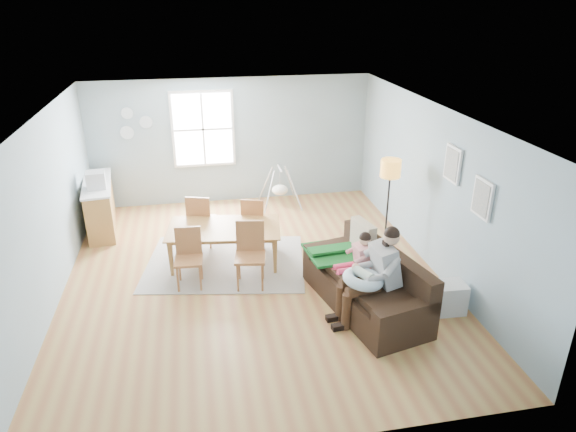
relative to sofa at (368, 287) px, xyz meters
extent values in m
cube|color=#A7663B|center=(-1.56, 1.16, -0.36)|extent=(8.40, 9.40, 0.08)
cube|color=silver|center=(-1.56, 1.16, 2.68)|extent=(8.40, 9.40, 0.60)
cube|color=#8FABBC|center=(-1.56, 5.82, 1.03)|extent=(8.40, 0.08, 3.90)
cube|color=#8FABBC|center=(2.60, 1.16, 1.03)|extent=(0.08, 9.40, 3.90)
cube|color=white|center=(-2.16, 4.63, 1.33)|extent=(1.32, 0.06, 1.62)
cube|color=white|center=(-2.16, 4.60, 1.33)|extent=(1.20, 0.02, 1.50)
cube|color=white|center=(-2.16, 4.59, 1.33)|extent=(1.20, 0.03, 0.04)
cube|color=white|center=(-2.16, 4.59, 1.33)|extent=(0.04, 0.03, 1.50)
cube|color=white|center=(1.41, -0.34, 1.43)|extent=(0.04, 0.44, 0.54)
cube|color=slate|center=(1.38, -0.34, 1.43)|extent=(0.01, 0.36, 0.46)
cube|color=white|center=(1.41, 0.56, 1.63)|extent=(0.04, 0.44, 0.54)
cube|color=slate|center=(1.38, 0.56, 1.63)|extent=(0.01, 0.36, 0.46)
cylinder|color=#A8BBCA|center=(-3.66, 4.63, 1.73)|extent=(0.24, 0.02, 0.24)
cylinder|color=#A8BBCA|center=(-3.31, 4.63, 1.53)|extent=(0.26, 0.02, 0.26)
cylinder|color=#A8BBCA|center=(-3.71, 4.63, 1.33)|extent=(0.28, 0.02, 0.28)
cube|color=black|center=(-0.06, -0.01, -0.10)|extent=(1.43, 2.38, 0.44)
cube|color=black|center=(0.30, 0.07, 0.35)|extent=(0.71, 2.21, 0.45)
cube|color=black|center=(0.17, -0.99, 0.21)|extent=(0.97, 0.42, 0.17)
cube|color=black|center=(-0.29, 0.96, 0.21)|extent=(0.97, 0.42, 0.17)
cube|color=#166122|center=(-0.25, 0.70, 0.25)|extent=(1.09, 0.91, 0.04)
cube|color=tan|center=(0.09, 0.62, 0.50)|extent=(0.26, 0.55, 0.53)
cube|color=gray|center=(0.10, -0.32, 0.54)|extent=(0.40, 0.49, 0.61)
sphere|color=tan|center=(0.16, -0.31, 0.95)|extent=(0.23, 0.23, 0.23)
sphere|color=black|center=(0.16, -0.31, 1.00)|extent=(0.22, 0.22, 0.22)
cylinder|color=#382314|center=(-0.25, -0.47, 0.25)|extent=(0.49, 0.21, 0.16)
cylinder|color=#382314|center=(-0.28, -0.25, 0.25)|extent=(0.49, 0.21, 0.16)
cylinder|color=#382314|center=(-0.48, -0.49, -0.04)|extent=(0.13, 0.13, 0.55)
cylinder|color=#382314|center=(-0.50, -0.27, -0.04)|extent=(0.13, 0.13, 0.55)
cube|color=black|center=(-0.56, -0.50, -0.28)|extent=(0.26, 0.13, 0.08)
cube|color=black|center=(-0.58, -0.28, -0.28)|extent=(0.26, 0.13, 0.08)
torus|color=silver|center=(-0.23, -0.38, 0.38)|extent=(0.67, 0.66, 0.23)
cylinder|color=silver|center=(-0.23, -0.38, 0.46)|extent=(0.26, 0.33, 0.13)
sphere|color=tan|center=(-0.29, -0.22, 0.48)|extent=(0.11, 0.11, 0.11)
cube|color=white|center=(-0.06, 0.19, 0.42)|extent=(0.27, 0.30, 0.38)
sphere|color=tan|center=(-0.03, 0.20, 0.68)|extent=(0.18, 0.18, 0.18)
sphere|color=black|center=(-0.03, 0.20, 0.71)|extent=(0.17, 0.17, 0.17)
cylinder|color=#E83862|center=(-0.30, 0.09, 0.25)|extent=(0.32, 0.13, 0.09)
cylinder|color=#E83862|center=(-0.32, 0.23, 0.25)|extent=(0.32, 0.13, 0.09)
cylinder|color=#E83862|center=(-0.44, 0.07, 0.07)|extent=(0.08, 0.08, 0.31)
cylinder|color=#E83862|center=(-0.46, 0.22, 0.07)|extent=(0.08, 0.08, 0.31)
cylinder|color=black|center=(0.88, 1.66, -0.30)|extent=(0.30, 0.30, 0.03)
cylinder|color=black|center=(0.88, 1.66, 0.44)|extent=(0.03, 0.03, 1.51)
cylinder|color=orange|center=(0.88, 1.66, 1.24)|extent=(0.34, 0.34, 0.30)
cube|color=silver|center=(1.13, -0.36, -0.09)|extent=(0.43, 0.38, 0.46)
cube|color=black|center=(0.94, -0.36, -0.09)|extent=(0.04, 0.31, 0.37)
cube|color=gray|center=(-1.99, 1.70, -0.31)|extent=(2.98, 2.46, 0.01)
imported|color=#8F5F2F|center=(-1.99, 1.70, 0.01)|extent=(2.01, 1.29, 0.66)
cube|color=#965F33|center=(-2.59, 1.05, 0.14)|extent=(0.46, 0.46, 0.04)
cube|color=#965F33|center=(-2.58, 1.24, 0.40)|extent=(0.41, 0.07, 0.47)
cylinder|color=#965F33|center=(-2.78, 0.89, -0.09)|extent=(0.04, 0.04, 0.46)
cylinder|color=#965F33|center=(-2.43, 0.86, -0.09)|extent=(0.04, 0.04, 0.46)
cylinder|color=#965F33|center=(-2.75, 1.23, -0.09)|extent=(0.04, 0.04, 0.46)
cylinder|color=#965F33|center=(-2.40, 1.21, -0.09)|extent=(0.04, 0.04, 0.46)
cube|color=#965F33|center=(-1.64, 0.88, 0.19)|extent=(0.54, 0.54, 0.04)
cube|color=#965F33|center=(-1.61, 1.09, 0.47)|extent=(0.45, 0.12, 0.51)
cylinder|color=#965F33|center=(-1.86, 0.73, -0.07)|extent=(0.04, 0.04, 0.50)
cylinder|color=#965F33|center=(-1.49, 0.66, -0.07)|extent=(0.04, 0.04, 0.50)
cylinder|color=#965F33|center=(-1.80, 1.10, -0.07)|extent=(0.04, 0.04, 0.50)
cylinder|color=#965F33|center=(-1.42, 1.04, -0.07)|extent=(0.04, 0.04, 0.50)
cube|color=#965F33|center=(-2.33, 2.52, 0.17)|extent=(0.57, 0.57, 0.04)
cube|color=#965F33|center=(-2.39, 2.32, 0.44)|extent=(0.43, 0.17, 0.50)
cylinder|color=#965F33|center=(-2.10, 2.64, -0.07)|extent=(0.04, 0.04, 0.49)
cylinder|color=#965F33|center=(-2.46, 2.75, -0.07)|extent=(0.04, 0.04, 0.49)
cylinder|color=#965F33|center=(-2.21, 2.29, -0.07)|extent=(0.04, 0.04, 0.49)
cylinder|color=#965F33|center=(-2.56, 2.40, -0.07)|extent=(0.04, 0.04, 0.49)
cube|color=#965F33|center=(-1.39, 2.36, 0.14)|extent=(0.54, 0.54, 0.04)
cube|color=#965F33|center=(-1.45, 2.17, 0.40)|extent=(0.40, 0.16, 0.47)
cylinder|color=#965F33|center=(-1.17, 2.47, -0.09)|extent=(0.04, 0.04, 0.46)
cylinder|color=#965F33|center=(-1.50, 2.58, -0.09)|extent=(0.04, 0.04, 0.46)
cylinder|color=#965F33|center=(-1.27, 2.14, -0.09)|extent=(0.04, 0.04, 0.46)
cylinder|color=#965F33|center=(-1.60, 2.24, -0.09)|extent=(0.04, 0.04, 0.46)
cube|color=#8F5F2F|center=(-4.26, 3.58, 0.15)|extent=(0.67, 1.74, 0.94)
cube|color=silver|center=(-4.26, 3.58, 0.63)|extent=(0.71, 1.78, 0.04)
cube|color=silver|center=(-4.21, 3.26, 0.81)|extent=(0.37, 0.35, 0.32)
cube|color=black|center=(-4.36, 3.24, 0.81)|extent=(0.05, 0.26, 0.22)
cylinder|color=silver|center=(-0.61, 4.09, 0.54)|extent=(0.04, 0.49, 0.04)
ellipsoid|color=beige|center=(-0.61, 4.09, 0.05)|extent=(0.35, 0.35, 0.21)
cylinder|color=silver|center=(-0.61, 4.09, 0.29)|extent=(0.01, 0.01, 0.39)
cylinder|color=silver|center=(-0.88, 3.82, 0.12)|extent=(0.30, 0.32, 0.85)
cylinder|color=silver|center=(-0.34, 3.82, 0.12)|extent=(0.30, 0.31, 0.85)
cylinder|color=silver|center=(-0.89, 4.36, 0.12)|extent=(0.30, 0.31, 0.85)
cylinder|color=silver|center=(-0.34, 4.37, 0.12)|extent=(0.30, 0.32, 0.85)
camera|label=1|loc=(-2.37, -6.18, 3.99)|focal=32.00mm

